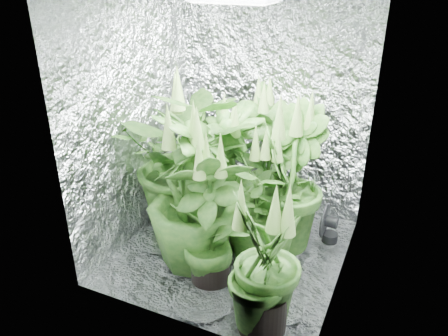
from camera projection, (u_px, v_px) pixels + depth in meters
ground at (232, 250)px, 3.34m from camera, size 1.60×1.60×0.00m
walls at (234, 127)px, 2.91m from camera, size 1.62×1.62×2.00m
plant_a at (189, 158)px, 3.37m from camera, size 1.27×1.27×1.31m
plant_b at (267, 154)px, 3.62m from camera, size 0.82×0.82×1.19m
plant_c at (289, 181)px, 3.18m from camera, size 0.80×0.80×1.19m
plant_d at (193, 194)px, 2.95m from camera, size 0.89×0.89×1.23m
plant_e at (261, 200)px, 3.08m from camera, size 1.13×1.13×1.01m
plant_f at (210, 220)px, 2.78m from camera, size 0.73×0.73×1.09m
plant_g at (264, 267)px, 2.45m from camera, size 0.49×0.49×0.99m
plant_h at (227, 172)px, 3.39m from camera, size 0.69×0.69×1.11m
circulation_fan at (328, 226)px, 3.40m from camera, size 0.13×0.27×0.31m
plant_label at (272, 294)px, 2.46m from camera, size 0.05×0.02×0.08m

